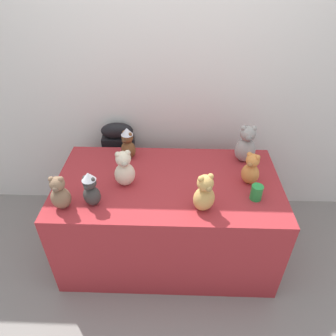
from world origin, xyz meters
The scene contains 12 objects.
ground_plane centered at (0.00, 0.00, 0.00)m, with size 10.00×10.00×0.00m, color gray.
wall_back centered at (0.00, 0.94, 1.30)m, with size 7.00×0.08×2.60m, color silver.
display_table centered at (0.00, 0.25, 0.38)m, with size 1.65×0.89×0.76m, color maroon.
instrument_case centered at (-0.46, 0.82, 0.47)m, with size 0.29×0.14×0.93m.
teddy_bear_mocha centered at (-0.69, -0.05, 0.88)m, with size 0.13×0.12×0.25m.
teddy_bear_cream centered at (-0.30, 0.21, 0.89)m, with size 0.18×0.16×0.29m.
teddy_bear_ash centered at (0.60, 0.54, 0.91)m, with size 0.16×0.15×0.32m.
teddy_bear_ginger centered at (0.59, 0.25, 0.88)m, with size 0.17×0.16×0.25m.
teddy_bear_charcoal centered at (-0.49, -0.01, 0.89)m, with size 0.14×0.13×0.26m.
teddy_bear_honey centered at (0.24, -0.03, 0.89)m, with size 0.18×0.17×0.28m.
teddy_bear_chestnut centered at (-0.33, 0.55, 0.89)m, with size 0.16×0.15×0.27m.
party_cup_green centered at (0.60, 0.08, 0.82)m, with size 0.08×0.08×0.11m, color #238C3D.
Camera 1 is at (0.06, -1.51, 2.18)m, focal length 32.87 mm.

